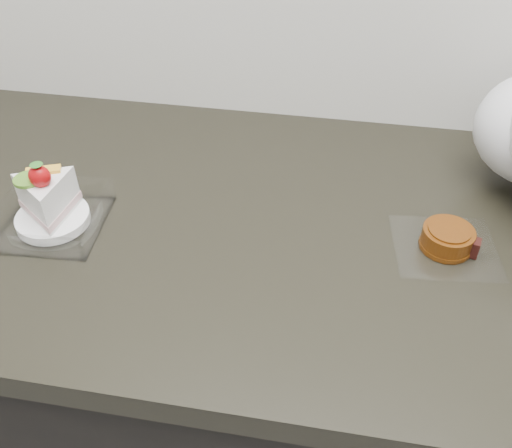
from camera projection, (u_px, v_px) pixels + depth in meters
The scene contains 3 objects.
counter at pixel (307, 399), 1.12m from camera, with size 2.04×0.64×0.90m.
cake_tray at pixel (50, 208), 0.81m from camera, with size 0.15×0.15×0.11m.
mooncake_wrap at pixel (448, 240), 0.78m from camera, with size 0.16×0.15×0.03m.
Camera 1 is at (0.01, 1.05, 1.44)m, focal length 40.00 mm.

